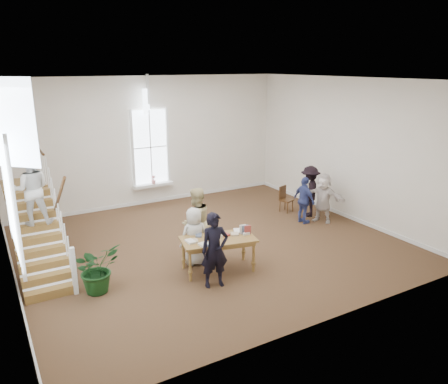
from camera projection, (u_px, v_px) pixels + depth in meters
ground at (210, 244)px, 12.28m from camera, size 10.00×10.00×0.00m
room_shell at (153, 192)px, 15.82m from camera, size 10.49×10.00×10.00m
staircase at (34, 206)px, 10.37m from camera, size 1.10×4.10×2.92m
library_table at (218, 242)px, 10.55m from camera, size 1.93×1.24×0.90m
police_officer at (215, 250)px, 9.76m from camera, size 0.70×0.52×1.75m
elderly_woman at (194, 236)px, 10.88m from camera, size 0.75×0.50×1.49m
person_yellow at (196, 222)px, 11.39m from camera, size 1.06×0.94×1.83m
woman_cluster_a at (304, 200)px, 13.73m from camera, size 0.41×0.90×1.50m
woman_cluster_b at (310, 191)px, 14.37m from camera, size 1.20×1.24×1.69m
woman_cluster_c at (323, 198)px, 13.84m from camera, size 1.12×1.51×1.59m
floor_plant at (97, 268)px, 9.60m from camera, size 1.24×1.17×1.11m
side_chair at (285, 198)px, 14.91m from camera, size 0.48×0.48×0.88m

